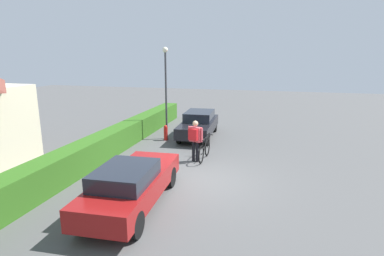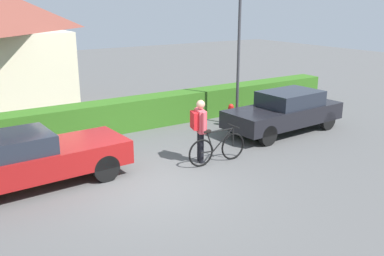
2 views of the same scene
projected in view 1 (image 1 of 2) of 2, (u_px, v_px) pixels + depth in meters
name	position (u px, v px, depth m)	size (l,w,h in m)	color
ground_plane	(201.00, 180.00, 11.02)	(60.00, 60.00, 0.00)	#505050
hedge_row	(85.00, 156.00, 12.05)	(21.13, 0.90, 1.05)	#2F611B
parked_car_near	(131.00, 184.00, 8.91)	(4.62, 1.83, 1.36)	maroon
parked_car_far	(199.00, 124.00, 16.75)	(4.30, 1.82, 1.37)	black
bicycle	(204.00, 150.00, 13.12)	(1.81, 0.50, 0.99)	black
person_rider	(195.00, 137.00, 12.70)	(0.46, 0.67, 1.74)	black
street_lamp	(166.00, 82.00, 15.84)	(0.28, 0.28, 4.74)	#38383D
fire_hydrant	(166.00, 132.00, 16.13)	(0.20, 0.20, 0.81)	red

